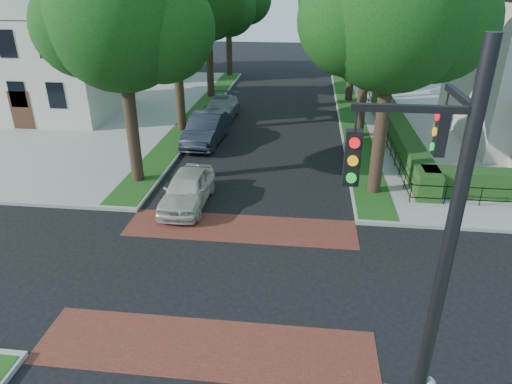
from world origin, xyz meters
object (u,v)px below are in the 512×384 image
at_px(traffic_signal, 437,226).
at_px(parked_car_rear, 220,108).
at_px(parked_car_middle, 206,129).
at_px(parked_car_front, 187,189).

distance_m(traffic_signal, parked_car_rear, 24.39).
height_order(parked_car_middle, parked_car_rear, parked_car_middle).
relative_size(traffic_signal, parked_car_front, 1.84).
bearing_deg(parked_car_rear, parked_car_middle, -87.37).
relative_size(parked_car_front, parked_car_rear, 0.85).
bearing_deg(parked_car_rear, traffic_signal, -67.93).
xyz_separation_m(traffic_signal, parked_car_front, (-7.43, 9.41, -3.97)).
xyz_separation_m(parked_car_front, parked_car_rear, (-1.05, 13.10, 0.00)).
height_order(traffic_signal, parked_car_front, traffic_signal).
height_order(parked_car_front, parked_car_middle, parked_car_middle).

